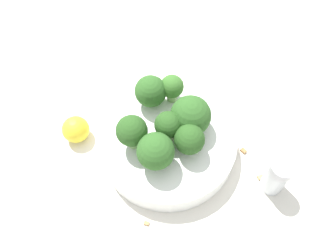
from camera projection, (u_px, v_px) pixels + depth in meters
ground_plane at (168, 148)px, 0.51m from camera, size 3.00×3.00×0.00m
bowl at (168, 143)px, 0.49m from camera, size 0.20×0.20×0.04m
broccoli_floret_0 at (151, 92)px, 0.48m from camera, size 0.05×0.05×0.05m
broccoli_floret_1 at (132, 134)px, 0.44m from camera, size 0.04×0.04×0.06m
broccoli_floret_2 at (189, 140)px, 0.44m from camera, size 0.04×0.04×0.05m
broccoli_floret_3 at (172, 87)px, 0.49m from camera, size 0.04×0.04×0.05m
broccoli_floret_4 at (191, 116)px, 0.46m from camera, size 0.06×0.06×0.06m
broccoli_floret_5 at (167, 127)px, 0.45m from camera, size 0.04×0.04×0.05m
broccoli_floret_6 at (156, 152)px, 0.43m from camera, size 0.05×0.05×0.06m
pepper_shaker at (277, 176)px, 0.45m from camera, size 0.03×0.03×0.07m
lemon_wedge at (76, 129)px, 0.50m from camera, size 0.04×0.04×0.04m
almond_crumb_0 at (170, 81)px, 0.57m from camera, size 0.01×0.01×0.01m
almond_crumb_1 at (146, 223)px, 0.44m from camera, size 0.01×0.01×0.01m
almond_crumb_2 at (261, 177)px, 0.48m from camera, size 0.01×0.01×0.01m
almond_crumb_3 at (244, 150)px, 0.50m from camera, size 0.01×0.01×0.01m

